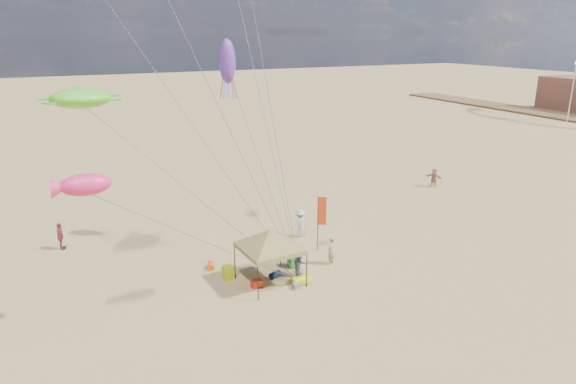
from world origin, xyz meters
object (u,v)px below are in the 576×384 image
object	(u,v)px
beach_cart	(302,280)
person_near_a	(331,250)
cooler_blue	(280,247)
person_near_b	(300,261)
cooler_red	(257,283)
person_far_c	(434,177)
lamp_north	(574,82)
person_far_a	(60,236)
canopy_tent	(270,232)
chair_green	(293,260)
chair_yellow	(228,273)
feather_flag	(321,215)
person_near_c	(300,223)

from	to	relation	value
beach_cart	person_near_a	size ratio (longest dim) A/B	0.56
cooler_blue	person_near_b	world-z (taller)	person_near_b
cooler_red	person_far_c	world-z (taller)	person_far_c
lamp_north	person_far_a	bearing A→B (deg)	-166.61
beach_cart	lamp_north	xyz separation A→B (m)	(55.52, 25.58, 5.32)
canopy_tent	lamp_north	world-z (taller)	lamp_north
chair_green	chair_yellow	xyz separation A→B (m)	(-3.61, 0.19, 0.00)
cooler_blue	person_far_c	world-z (taller)	person_far_c
cooler_red	cooler_blue	distance (m)	4.48
canopy_tent	feather_flag	world-z (taller)	feather_flag
feather_flag	person_far_a	distance (m)	14.98
chair_green	person_far_a	distance (m)	13.55
person_far_a	cooler_blue	bearing A→B (deg)	-107.93
canopy_tent	lamp_north	size ratio (longest dim) A/B	0.65
chair_yellow	person_near_c	size ratio (longest dim) A/B	0.40
feather_flag	chair_yellow	distance (m)	6.25
lamp_north	chair_green	bearing A→B (deg)	-156.74
cooler_blue	lamp_north	bearing A→B (deg)	21.42
feather_flag	beach_cart	bearing A→B (deg)	-132.62
beach_cart	feather_flag	bearing A→B (deg)	47.38
chair_green	cooler_red	bearing A→B (deg)	-154.78
person_far_a	person_far_c	world-z (taller)	person_far_a
beach_cart	lamp_north	bearing A→B (deg)	24.74
person_far_c	lamp_north	xyz separation A→B (m)	(38.15, 15.62, 4.76)
canopy_tent	feather_flag	bearing A→B (deg)	28.14
canopy_tent	lamp_north	xyz separation A→B (m)	(56.86, 24.75, 2.77)
person_near_a	person_far_a	distance (m)	15.50
feather_flag	person_far_a	bearing A→B (deg)	152.80
beach_cart	person_near_a	xyz separation A→B (m)	(2.45, 1.29, 0.60)
beach_cart	person_near_c	distance (m)	6.10
chair_green	person_far_c	size ratio (longest dim) A/B	0.46
person_far_a	chair_green	bearing A→B (deg)	-116.57
canopy_tent	cooler_blue	size ratio (longest dim) A/B	9.88
canopy_tent	person_far_a	bearing A→B (deg)	135.19
person_near_c	person_far_a	size ratio (longest dim) A/B	1.10
person_near_b	chair_yellow	bearing A→B (deg)	107.04
chair_green	beach_cart	xyz separation A→B (m)	(-0.52, -1.95, -0.15)
cooler_red	person_far_c	distance (m)	21.60
cooler_blue	chair_green	size ratio (longest dim) A/B	0.77
canopy_tent	cooler_red	xyz separation A→B (m)	(-0.79, -0.14, -2.55)
person_near_c	chair_yellow	bearing A→B (deg)	23.68
chair_yellow	person_far_a	size ratio (longest dim) A/B	0.43
chair_green	person_near_a	size ratio (longest dim) A/B	0.44
canopy_tent	chair_green	distance (m)	3.23
person_near_a	person_far_c	size ratio (longest dim) A/B	1.07
chair_yellow	person_near_b	xyz separation A→B (m)	(3.43, -1.32, 0.46)
chair_green	person_far_a	world-z (taller)	person_far_a
canopy_tent	feather_flag	distance (m)	4.75
cooler_red	person_near_c	bearing A→B (deg)	44.01
person_near_c	canopy_tent	bearing A→B (deg)	42.55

